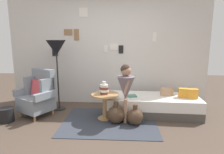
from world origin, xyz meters
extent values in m
plane|color=#4C3D33|center=(0.00, 0.00, 0.00)|extent=(12.00, 12.00, 0.00)
cube|color=silver|center=(0.00, 1.95, 1.30)|extent=(4.80, 0.10, 2.60)
cube|color=white|center=(1.10, 1.90, 1.64)|extent=(0.09, 0.02, 0.23)
cube|color=#B9B9AC|center=(1.10, 1.89, 1.64)|extent=(0.07, 0.01, 0.18)
cube|color=white|center=(-0.58, 1.90, 2.21)|extent=(0.20, 0.02, 0.20)
cube|color=gray|center=(-0.58, 1.89, 2.21)|extent=(0.16, 0.01, 0.16)
cube|color=white|center=(-0.05, 1.90, 1.37)|extent=(0.08, 0.02, 0.16)
cube|color=silver|center=(-0.05, 1.89, 1.37)|extent=(0.06, 0.01, 0.13)
cube|color=white|center=(0.15, 1.90, 1.41)|extent=(0.20, 0.02, 0.14)
cube|color=gray|center=(0.15, 1.89, 1.41)|extent=(0.15, 0.01, 0.11)
cube|color=olive|center=(-0.96, 1.90, 1.76)|extent=(0.20, 0.02, 0.14)
cube|color=#5E5E5D|center=(-0.96, 1.89, 1.76)|extent=(0.15, 0.01, 0.11)
cube|color=black|center=(0.31, 1.90, 1.35)|extent=(0.11, 0.02, 0.19)
cube|color=#ABABA6|center=(0.31, 1.89, 1.35)|extent=(0.09, 0.01, 0.15)
cube|color=black|center=(-1.31, 1.90, 1.32)|extent=(0.14, 0.02, 0.27)
cube|color=gray|center=(-1.31, 1.89, 1.32)|extent=(0.11, 0.01, 0.21)
cube|color=olive|center=(-0.76, 1.90, 1.70)|extent=(0.12, 0.02, 0.26)
cube|color=gray|center=(-0.76, 1.89, 1.70)|extent=(0.09, 0.01, 0.20)
cube|color=#333842|center=(0.12, 0.72, 0.01)|extent=(1.80, 1.42, 0.01)
cylinder|color=tan|center=(-1.77, 0.89, 0.06)|extent=(0.04, 0.04, 0.12)
cylinder|color=tan|center=(-1.35, 0.66, 0.06)|extent=(0.04, 0.04, 0.12)
cylinder|color=tan|center=(-1.54, 1.28, 0.06)|extent=(0.04, 0.04, 0.12)
cylinder|color=tan|center=(-1.13, 1.05, 0.06)|extent=(0.04, 0.04, 0.12)
cube|color=gray|center=(-1.45, 0.97, 0.27)|extent=(0.80, 0.78, 0.30)
cube|color=gray|center=(-1.33, 1.17, 0.70)|extent=(0.59, 0.42, 0.55)
cube|color=gray|center=(-1.62, 1.18, 0.61)|extent=(0.22, 0.31, 0.39)
cube|color=gray|center=(-1.17, 0.93, 0.61)|extent=(0.22, 0.31, 0.39)
cube|color=gray|center=(-1.74, 1.12, 0.49)|extent=(0.33, 0.48, 0.14)
cube|color=gray|center=(-1.17, 0.79, 0.49)|extent=(0.33, 0.48, 0.14)
cube|color=#D64C56|center=(-1.40, 1.06, 0.58)|extent=(0.39, 0.32, 0.33)
cube|color=#4C4742|center=(1.02, 1.19, 0.09)|extent=(1.93, 0.89, 0.18)
cube|color=white|center=(1.02, 1.19, 0.29)|extent=(1.93, 0.89, 0.22)
cube|color=orange|center=(1.78, 1.08, 0.50)|extent=(0.23, 0.14, 0.20)
cube|color=orange|center=(1.61, 1.12, 0.50)|extent=(0.18, 0.13, 0.20)
cube|color=tan|center=(1.37, 1.29, 0.47)|extent=(0.18, 0.14, 0.15)
cube|color=tan|center=(1.28, 1.25, 0.48)|extent=(0.21, 0.14, 0.17)
cylinder|color=tan|center=(0.02, 0.87, 0.01)|extent=(0.30, 0.30, 0.02)
cylinder|color=tan|center=(0.02, 0.87, 0.26)|extent=(0.10, 0.10, 0.47)
cylinder|color=tan|center=(0.02, 0.87, 0.51)|extent=(0.55, 0.55, 0.03)
cylinder|color=brown|center=(0.00, 0.87, 0.55)|extent=(0.15, 0.15, 0.05)
cylinder|color=white|center=(0.00, 0.87, 0.60)|extent=(0.19, 0.19, 0.05)
cylinder|color=brown|center=(0.00, 0.87, 0.64)|extent=(0.19, 0.19, 0.05)
cylinder|color=white|center=(0.00, 0.87, 0.69)|extent=(0.15, 0.15, 0.05)
cylinder|color=white|center=(0.00, 0.87, 0.74)|extent=(0.07, 0.07, 0.06)
cylinder|color=black|center=(-1.09, 1.38, 0.01)|extent=(0.28, 0.28, 0.02)
cylinder|color=black|center=(-1.09, 1.38, 0.75)|extent=(0.03, 0.03, 1.47)
cone|color=black|center=(-1.09, 1.38, 1.40)|extent=(0.42, 0.42, 0.33)
cylinder|color=#A37A60|center=(0.42, 0.67, 0.24)|extent=(0.07, 0.07, 0.48)
cylinder|color=#A37A60|center=(0.42, 0.77, 0.24)|extent=(0.07, 0.07, 0.48)
cone|color=slate|center=(0.42, 0.72, 0.68)|extent=(0.34, 0.34, 0.46)
cylinder|color=slate|center=(0.42, 0.72, 0.83)|extent=(0.17, 0.17, 0.17)
cylinder|color=#A37A60|center=(0.44, 0.60, 0.74)|extent=(0.13, 0.06, 0.31)
cylinder|color=#A37A60|center=(0.45, 0.84, 0.74)|extent=(0.13, 0.06, 0.31)
sphere|color=#A37A60|center=(0.42, 0.72, 1.02)|extent=(0.20, 0.20, 0.20)
sphere|color=#38281E|center=(0.41, 0.72, 1.04)|extent=(0.19, 0.19, 0.19)
cube|color=#4C8578|center=(0.54, 1.12, 0.42)|extent=(0.25, 0.21, 0.03)
sphere|color=#473323|center=(0.24, 0.69, 0.17)|extent=(0.34, 0.34, 0.34)
cylinder|color=#473323|center=(0.24, 0.69, 0.38)|extent=(0.09, 0.09, 0.09)
sphere|color=#473323|center=(0.60, 0.63, 0.15)|extent=(0.31, 0.31, 0.31)
cylinder|color=#473323|center=(0.60, 0.63, 0.35)|extent=(0.09, 0.09, 0.09)
cylinder|color=black|center=(-1.89, 0.62, 0.14)|extent=(0.28, 0.28, 0.28)
camera|label=1|loc=(0.37, -2.86, 1.59)|focal=31.40mm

